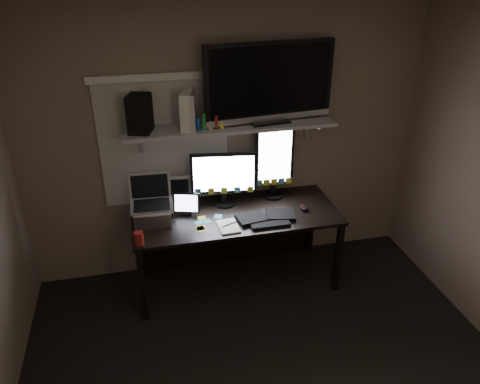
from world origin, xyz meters
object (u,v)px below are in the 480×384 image
object	(u,v)px
desk	(233,223)
monitor_portrait	(274,162)
cup	(139,238)
mouse	(304,208)
tablet	(186,204)
tv	(270,83)
laptop	(151,202)
monitor_landscape	(224,179)
speaker	(140,114)
game_console	(188,110)
keyboard	(266,217)

from	to	relation	value
desk	monitor_portrait	bearing A→B (deg)	15.78
cup	mouse	bearing A→B (deg)	8.99
desk	cup	bearing A→B (deg)	-153.16
tablet	tv	xyz separation A→B (m)	(0.76, 0.11, 0.98)
mouse	tablet	size ratio (longest dim) A/B	0.43
laptop	monitor_portrait	bearing A→B (deg)	14.80
monitor_landscape	monitor_portrait	size ratio (longest dim) A/B	0.83
tablet	tv	world-z (taller)	tv
desk	tv	bearing A→B (deg)	12.14
monitor_portrait	tv	xyz separation A→B (m)	(-0.08, -0.05, 0.73)
laptop	cup	distance (m)	0.37
monitor_landscape	laptop	bearing A→B (deg)	-157.41
mouse	speaker	size ratio (longest dim) A/B	0.33
speaker	laptop	bearing A→B (deg)	-65.29
tv	game_console	world-z (taller)	tv
laptop	tablet	bearing A→B (deg)	16.91
tv	game_console	xyz separation A→B (m)	(-0.69, -0.00, -0.18)
keyboard	tablet	distance (m)	0.70
monitor_portrait	tablet	size ratio (longest dim) A/B	2.98
laptop	cup	size ratio (longest dim) A/B	3.67
tablet	game_console	size ratio (longest dim) A/B	0.77
mouse	game_console	size ratio (longest dim) A/B	0.33
mouse	laptop	xyz separation A→B (m)	(-1.32, 0.09, 0.18)
tablet	speaker	distance (m)	0.86
monitor_portrait	speaker	distance (m)	1.28
keyboard	tablet	world-z (taller)	tablet
monitor_landscape	cup	bearing A→B (deg)	-140.08
monitor_landscape	monitor_portrait	bearing A→B (deg)	14.16
laptop	game_console	distance (m)	0.81
keyboard	speaker	xyz separation A→B (m)	(-0.97, 0.33, 0.89)
game_console	cup	bearing A→B (deg)	-115.70
monitor_portrait	keyboard	world-z (taller)	monitor_portrait
tablet	laptop	xyz separation A→B (m)	(-0.29, -0.07, 0.09)
mouse	cup	size ratio (longest dim) A/B	0.94
mouse	cup	xyz separation A→B (m)	(-1.45, -0.23, 0.04)
monitor_portrait	keyboard	xyz separation A→B (m)	(-0.18, -0.38, -0.34)
mouse	tv	bearing A→B (deg)	130.63
keyboard	cup	size ratio (longest dim) A/B	4.78
desk	speaker	xyz separation A→B (m)	(-0.74, 0.06, 1.08)
tablet	laptop	world-z (taller)	laptop
monitor_portrait	mouse	bearing A→B (deg)	-55.49
monitor_landscape	keyboard	world-z (taller)	monitor_landscape
keyboard	mouse	bearing A→B (deg)	11.04
keyboard	desk	bearing A→B (deg)	132.75
mouse	laptop	world-z (taller)	laptop
desk	tv	size ratio (longest dim) A/B	1.61
desk	keyboard	distance (m)	0.40
monitor_landscape	cup	distance (m)	0.94
monitor_landscape	tv	distance (m)	0.92
laptop	tv	bearing A→B (deg)	13.27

